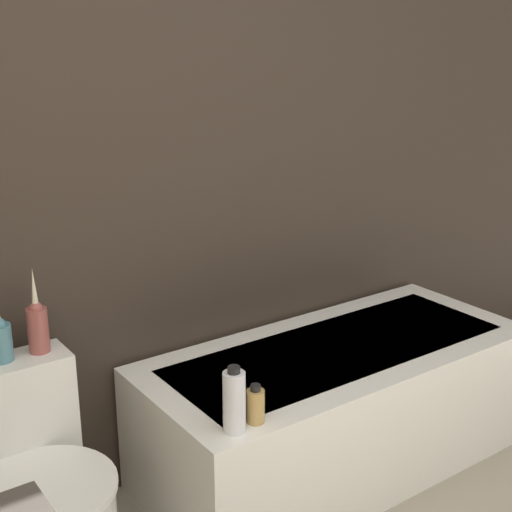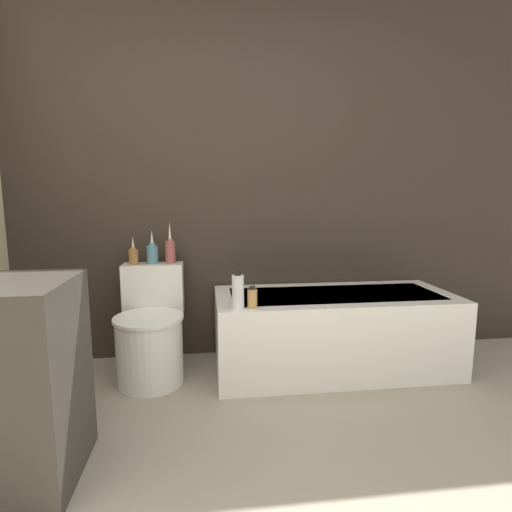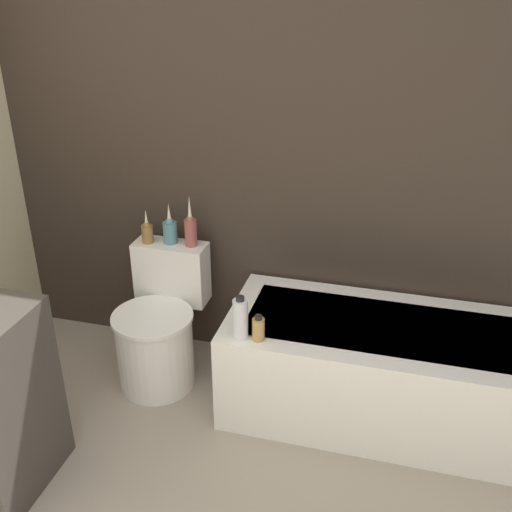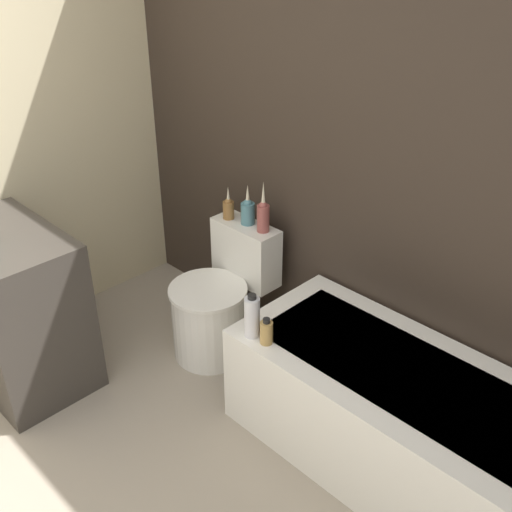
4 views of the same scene
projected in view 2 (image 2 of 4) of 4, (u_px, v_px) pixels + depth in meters
name	position (u px, v px, depth m)	size (l,w,h in m)	color
wall_back_tiled	(221.00, 175.00, 2.82)	(6.40, 0.06, 2.60)	#332821
bathtub	(333.00, 330.00, 2.68)	(1.57, 0.68, 0.52)	white
toilet	(151.00, 334.00, 2.52)	(0.42, 0.58, 0.71)	white
vase_gold	(133.00, 255.00, 2.63)	(0.06, 0.06, 0.19)	olive
vase_silver	(152.00, 252.00, 2.68)	(0.07, 0.07, 0.22)	teal
vase_bronze	(170.00, 249.00, 2.68)	(0.07, 0.07, 0.28)	#994C47
shampoo_bottle_tall	(238.00, 291.00, 2.28)	(0.07, 0.07, 0.22)	silver
shampoo_bottle_short	(252.00, 298.00, 2.30)	(0.06, 0.06, 0.13)	tan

